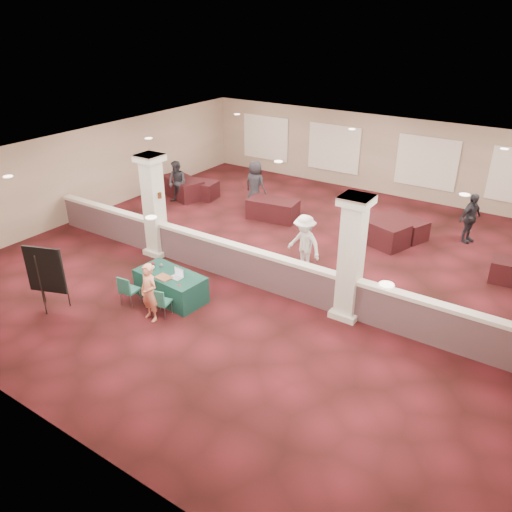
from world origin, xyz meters
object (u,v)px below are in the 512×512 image
Objects in this scene: near_table at (171,286)px; woman at (149,293)px; far_table_back_left at (197,189)px; attendee_b at (304,244)px; far_table_back_right at (402,227)px; attendee_a at (177,183)px; attendee_d at (255,185)px; attendee_c at (470,218)px; far_table_front_left at (182,187)px; far_table_back_center at (378,231)px; far_table_front_center at (273,209)px; conf_chair_side at (127,289)px; easel_board at (45,271)px; conf_chair_main at (160,301)px.

near_table is 1.14m from woman.
far_table_back_left is 0.96× the size of attendee_b.
far_table_back_right is (8.39, 0.83, -0.01)m from far_table_back_left.
attendee_d is at bearing 24.35° from attendee_a.
attendee_c is (5.46, 9.24, 0.08)m from woman.
far_table_back_center is at bearing 1.36° from far_table_front_left.
far_table_front_center is 1.02× the size of attendee_b.
attendee_b is (7.33, -3.00, 0.49)m from far_table_front_left.
far_table_front_left reaches higher than far_table_front_center.
conf_chair_side is at bearing -118.09° from far_table_back_right.
conf_chair_side is at bearing 169.46° from attendee_c.
attendee_d is at bearing 123.80° from attendee_c.
woman is 9.20m from far_table_back_right.
easel_board is 0.91× the size of far_table_back_center.
near_table is at bearing 104.31° from conf_chair_main.
attendee_b is 0.96× the size of attendee_d.
attendee_d is at bearing -175.07° from far_table_back_right.
conf_chair_main is 2.99m from easel_board.
attendee_c is (5.31, 9.05, 0.36)m from conf_chair_main.
easel_board is at bearing -121.94° from far_table_back_right.
far_table_back_left reaches higher than far_table_back_right.
far_table_front_left is at bearing 133.85° from near_table.
attendee_c is at bearing 16.16° from far_table_front_center.
near_table is 1.00× the size of far_table_front_left.
conf_chair_main is 4.56m from attendee_b.
far_table_back_right is at bearing 67.99° from near_table.
conf_chair_side is 8.48m from far_table_front_left.
far_table_front_left is at bearing 115.36° from conf_chair_main.
easel_board is at bearing -166.42° from conf_chair_main.
conf_chair_main is at bearing -80.89° from far_table_front_center.
far_table_back_left is (-4.89, 7.67, -0.42)m from woman.
near_table is 1.13× the size of attendee_a.
attendee_b is 6.02m from attendee_c.
woman is 8.36m from attendee_a.
far_table_back_left is at bearing 175.55° from far_table_front_center.
far_table_front_left is 8.41m from far_table_back_center.
far_table_back_center is (7.89, -0.10, 0.05)m from far_table_back_left.
attendee_a is (-8.53, -1.82, 0.52)m from far_table_back_right.
attendee_d is at bearing 94.49° from conf_chair_main.
far_table_back_left is 0.88× the size of far_table_back_center.
woman reaches higher than far_table_back_left.
conf_chair_main is 0.48× the size of attendee_a.
attendee_a is 0.92× the size of attendee_d.
far_table_back_center is 1.06m from far_table_back_right.
attendee_b reaches higher than far_table_front_center.
near_table is at bearing -83.46° from far_table_front_center.
woman is at bearing -13.62° from conf_chair_side.
far_table_front_center is 6.74m from attendee_c.
attendee_b is (2.20, 3.33, 0.52)m from near_table.
far_table_front_left is (-5.13, 6.33, 0.02)m from near_table.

